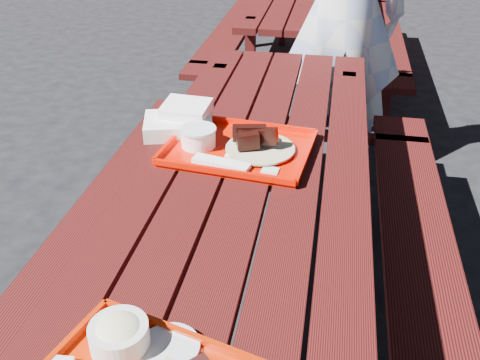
{
  "coord_description": "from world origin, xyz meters",
  "views": [
    {
      "loc": [
        0.23,
        -1.41,
        1.6
      ],
      "look_at": [
        0.0,
        -0.15,
        0.82
      ],
      "focal_mm": 40.0,
      "sensor_mm": 36.0,
      "label": 1
    }
  ],
  "objects_px": {
    "picnic_table_far": "(309,12)",
    "picnic_table_near": "(248,224)",
    "far_tray": "(236,146)",
    "person": "(344,14)"
  },
  "relations": [
    {
      "from": "picnic_table_far",
      "to": "picnic_table_near",
      "type": "bearing_deg",
      "value": -90.0
    },
    {
      "from": "far_tray",
      "to": "picnic_table_near",
      "type": "bearing_deg",
      "value": -63.99
    },
    {
      "from": "picnic_table_near",
      "to": "person",
      "type": "height_order",
      "value": "person"
    },
    {
      "from": "picnic_table_near",
      "to": "far_tray",
      "type": "xyz_separation_m",
      "value": [
        -0.07,
        0.13,
        0.21
      ]
    },
    {
      "from": "picnic_table_near",
      "to": "person",
      "type": "relative_size",
      "value": 1.33
    },
    {
      "from": "picnic_table_near",
      "to": "person",
      "type": "xyz_separation_m",
      "value": [
        0.25,
        1.42,
        0.34
      ]
    },
    {
      "from": "picnic_table_far",
      "to": "far_tray",
      "type": "xyz_separation_m",
      "value": [
        -0.07,
        -2.67,
        0.21
      ]
    },
    {
      "from": "picnic_table_near",
      "to": "far_tray",
      "type": "height_order",
      "value": "far_tray"
    },
    {
      "from": "picnic_table_near",
      "to": "picnic_table_far",
      "type": "distance_m",
      "value": 2.8
    },
    {
      "from": "picnic_table_far",
      "to": "person",
      "type": "height_order",
      "value": "person"
    }
  ]
}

